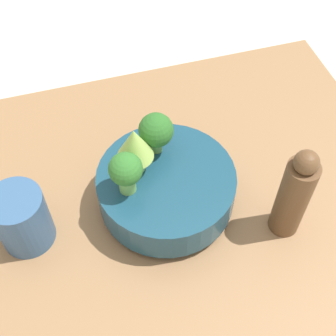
% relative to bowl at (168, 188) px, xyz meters
% --- Properties ---
extents(ground_plane, '(6.00, 6.00, 0.00)m').
position_rel_bowl_xyz_m(ground_plane, '(-0.00, 0.02, -0.07)').
color(ground_plane, beige).
extents(table, '(0.83, 0.62, 0.03)m').
position_rel_bowl_xyz_m(table, '(-0.00, 0.02, -0.06)').
color(table, olive).
rests_on(table, ground_plane).
extents(bowl, '(0.22, 0.22, 0.07)m').
position_rel_bowl_xyz_m(bowl, '(0.00, 0.00, 0.00)').
color(bowl, navy).
rests_on(bowl, table).
extents(romanesco_piece_far, '(0.06, 0.06, 0.09)m').
position_rel_bowl_xyz_m(romanesco_piece_far, '(-0.04, 0.03, 0.08)').
color(romanesco_piece_far, '#7AB256').
rests_on(romanesco_piece_far, bowl).
extents(broccoli_floret_back, '(0.05, 0.05, 0.07)m').
position_rel_bowl_xyz_m(broccoli_floret_back, '(-0.01, 0.06, 0.08)').
color(broccoli_floret_back, '#609347').
rests_on(broccoli_floret_back, bowl).
extents(broccoli_floret_left, '(0.05, 0.05, 0.08)m').
position_rel_bowl_xyz_m(broccoli_floret_left, '(-0.06, -0.01, 0.08)').
color(broccoli_floret_left, '#6BA34C').
rests_on(broccoli_floret_left, bowl).
extents(cup, '(0.08, 0.08, 0.10)m').
position_rel_bowl_xyz_m(cup, '(-0.23, 0.00, 0.01)').
color(cup, '#33567F').
rests_on(cup, table).
extents(pepper_mill, '(0.05, 0.05, 0.18)m').
position_rel_bowl_xyz_m(pepper_mill, '(0.17, -0.09, 0.04)').
color(pepper_mill, brown).
rests_on(pepper_mill, table).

